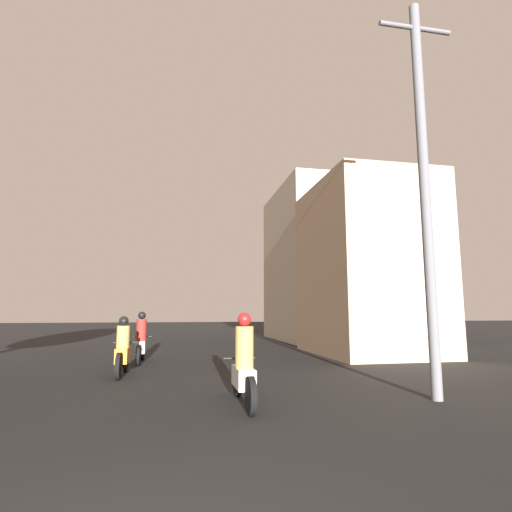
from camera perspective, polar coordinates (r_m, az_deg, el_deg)
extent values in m
cylinder|color=black|center=(8.05, -2.70, -17.29)|extent=(0.10, 0.60, 0.60)
cylinder|color=black|center=(6.62, -0.74, -19.35)|extent=(0.10, 0.60, 0.60)
cube|color=silver|center=(7.31, -1.81, -16.91)|extent=(0.30, 0.90, 0.34)
cylinder|color=black|center=(7.74, -2.39, -14.38)|extent=(0.60, 0.04, 0.04)
cylinder|color=#B28E47|center=(7.15, -1.68, -12.85)|extent=(0.32, 0.32, 0.71)
sphere|color=#A51919|center=(7.13, -1.66, -9.04)|extent=(0.24, 0.24, 0.24)
cylinder|color=black|center=(11.65, -18.13, -13.90)|extent=(0.10, 0.64, 0.64)
cylinder|color=black|center=(10.36, -19.03, -14.66)|extent=(0.10, 0.64, 0.64)
cube|color=orange|center=(10.98, -18.51, -13.29)|extent=(0.30, 0.77, 0.37)
cylinder|color=black|center=(11.38, -18.17, -11.65)|extent=(0.60, 0.04, 0.04)
cylinder|color=#B28E47|center=(10.87, -18.46, -10.89)|extent=(0.32, 0.32, 0.56)
sphere|color=black|center=(10.85, -18.36, -8.80)|extent=(0.24, 0.24, 0.24)
cylinder|color=black|center=(14.23, -15.88, -12.85)|extent=(0.10, 0.63, 0.63)
cylinder|color=black|center=(12.77, -16.44, -13.43)|extent=(0.10, 0.63, 0.63)
cube|color=#ADADB2|center=(13.48, -16.12, -12.34)|extent=(0.30, 0.85, 0.37)
cylinder|color=black|center=(13.94, -15.90, -11.01)|extent=(0.60, 0.04, 0.04)
cylinder|color=maroon|center=(13.37, -16.06, -10.13)|extent=(0.32, 0.32, 0.68)
sphere|color=black|center=(13.35, -15.98, -8.17)|extent=(0.24, 0.24, 0.24)
cube|color=tan|center=(16.26, 15.49, -1.67)|extent=(4.07, 5.53, 6.59)
cube|color=beige|center=(23.82, 10.12, -1.20)|extent=(5.99, 7.59, 8.68)
cylinder|color=slate|center=(8.58, 22.97, 8.72)|extent=(0.20, 0.20, 7.94)
cylinder|color=slate|center=(10.10, 21.78, 27.98)|extent=(1.60, 0.10, 0.10)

